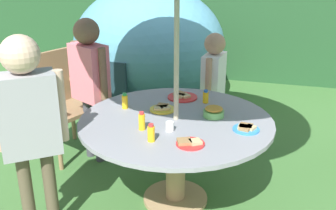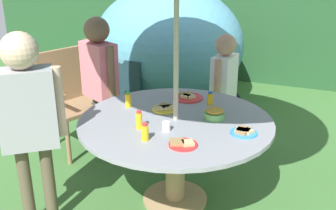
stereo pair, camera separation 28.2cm
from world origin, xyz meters
name	(u,v)px [view 2 (the right image)]	position (x,y,z in m)	size (l,w,h in m)	color
ground_plane	(175,201)	(0.00, 0.00, -0.01)	(10.00, 10.00, 0.02)	#3D6B33
hedge_backdrop	(260,17)	(0.00, 3.56, 0.90)	(9.00, 0.70, 1.80)	#234C28
garden_table	(176,137)	(0.00, 0.00, 0.55)	(1.39, 1.39, 0.68)	tan
wooden_chair	(70,95)	(-1.26, 0.51, 0.54)	(0.60, 0.65, 0.96)	#93704C
dome_tent	(168,45)	(-0.88, 2.10, 0.72)	(2.32, 2.32, 1.45)	teal
child_in_white_shirt	(224,79)	(0.11, 0.96, 0.72)	(0.20, 0.39, 1.13)	#3F3F47
child_in_pink_shirt	(99,70)	(-0.89, 0.46, 0.83)	(0.40, 0.32, 1.30)	#3F3F47
child_in_grey_shirt	(27,109)	(-0.78, -0.60, 0.87)	(0.40, 0.37, 1.37)	brown
snack_bowl	(214,114)	(0.25, 0.12, 0.72)	(0.15, 0.15, 0.08)	#66B259
plate_mid_right	(182,144)	(0.18, -0.37, 0.69)	(0.18, 0.18, 0.03)	red
plate_far_right	(188,97)	(-0.06, 0.45, 0.69)	(0.24, 0.24, 0.03)	red
plate_mid_left	(165,108)	(-0.14, 0.14, 0.70)	(0.19, 0.19, 0.03)	yellow
plate_near_left	(244,132)	(0.50, -0.06, 0.70)	(0.18, 0.18, 0.03)	#338CD8
juice_bottle_near_right	(145,132)	(-0.06, -0.38, 0.74)	(0.05, 0.05, 0.12)	yellow
juice_bottle_far_left	(210,98)	(0.14, 0.39, 0.73)	(0.05, 0.05, 0.11)	yellow
juice_bottle_center_front	(128,100)	(-0.43, 0.10, 0.74)	(0.05, 0.05, 0.12)	yellow
juice_bottle_center_back	(139,120)	(-0.18, -0.23, 0.74)	(0.04, 0.04, 0.13)	yellow
cup_near	(166,126)	(0.01, -0.20, 0.72)	(0.06, 0.06, 0.07)	white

